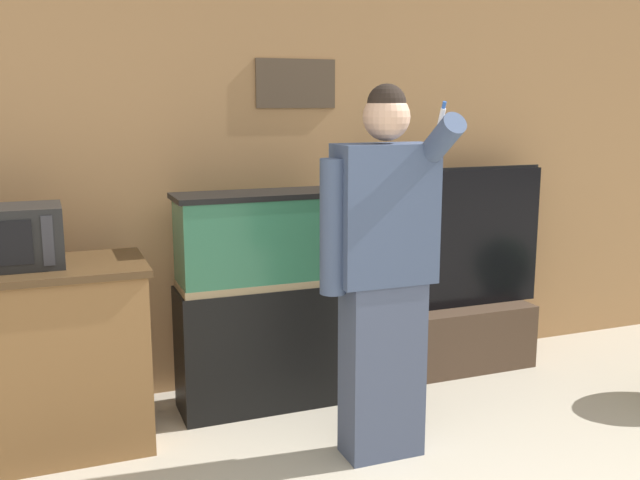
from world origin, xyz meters
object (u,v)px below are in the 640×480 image
Objects in this scene: person_standing at (382,270)px; microwave at (7,237)px; aquarium_on_stand at (266,301)px; tv_on_stand at (456,311)px.

microwave is at bearing 157.78° from person_standing.
aquarium_on_stand is 0.94× the size of tv_on_stand.
person_standing is (0.35, -0.78, 0.32)m from aquarium_on_stand.
aquarium_on_stand is at bearing 4.32° from microwave.
person_standing reaches higher than aquarium_on_stand.
microwave is 0.41× the size of aquarium_on_stand.
aquarium_on_stand is at bearing -175.13° from tv_on_stand.
microwave is 2.77m from tv_on_stand.
person_standing is at bearing -137.91° from tv_on_stand.
aquarium_on_stand is 0.92m from person_standing.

